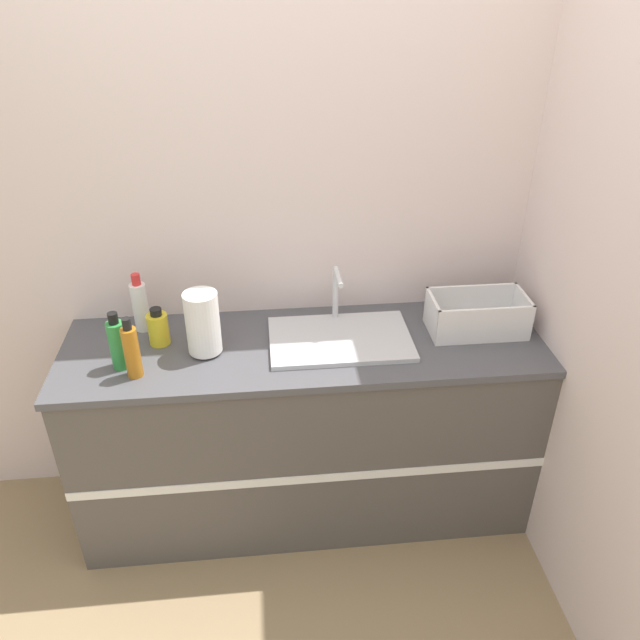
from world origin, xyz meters
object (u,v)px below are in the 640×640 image
at_px(bottle_green, 118,344).
at_px(bottle_white_spray, 140,305).
at_px(bottle_yellow, 158,328).
at_px(bottle_amber, 132,351).
at_px(dish_rack, 477,318).
at_px(paper_towel_roll, 203,323).
at_px(sink, 340,337).

relative_size(bottle_green, bottle_white_spray, 0.92).
height_order(bottle_white_spray, bottle_yellow, bottle_white_spray).
bearing_deg(bottle_amber, bottle_white_spray, 92.75).
bearing_deg(dish_rack, bottle_yellow, 178.54).
height_order(dish_rack, bottle_green, bottle_green).
relative_size(paper_towel_roll, dish_rack, 0.67).
distance_m(dish_rack, bottle_green, 1.40).
bearing_deg(sink, paper_towel_roll, -176.59).
xyz_separation_m(sink, bottle_green, (-0.83, -0.10, 0.08)).
bearing_deg(paper_towel_roll, bottle_yellow, 155.25).
height_order(sink, bottle_amber, sink).
relative_size(paper_towel_roll, bottle_green, 1.11).
bearing_deg(sink, bottle_yellow, 175.74).
height_order(sink, bottle_yellow, sink).
height_order(sink, bottle_green, sink).
relative_size(paper_towel_roll, bottle_yellow, 1.64).
bearing_deg(bottle_white_spray, paper_towel_roll, -37.27).
bearing_deg(bottle_amber, bottle_green, 133.94).
bearing_deg(bottle_yellow, dish_rack, -1.46).
distance_m(bottle_green, bottle_white_spray, 0.27).
height_order(paper_towel_roll, dish_rack, paper_towel_roll).
distance_m(dish_rack, bottle_amber, 1.35).
xyz_separation_m(bottle_white_spray, bottle_yellow, (0.08, -0.12, -0.04)).
relative_size(paper_towel_roll, bottle_white_spray, 1.03).
height_order(bottle_green, bottle_amber, bottle_amber).
bearing_deg(bottle_white_spray, bottle_green, -99.33).
xyz_separation_m(dish_rack, bottle_white_spray, (-1.35, 0.15, 0.05)).
xyz_separation_m(sink, bottle_amber, (-0.77, -0.16, 0.09)).
bearing_deg(bottle_yellow, bottle_white_spray, 124.60).
bearing_deg(bottle_green, paper_towel_roll, 12.00).
xyz_separation_m(paper_towel_roll, bottle_amber, (-0.25, -0.13, -0.02)).
xyz_separation_m(paper_towel_roll, bottle_yellow, (-0.18, 0.08, -0.06)).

